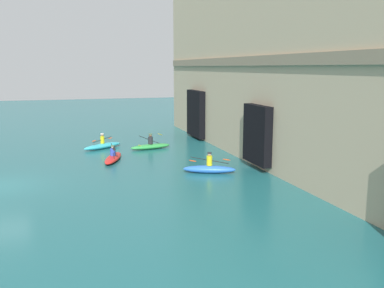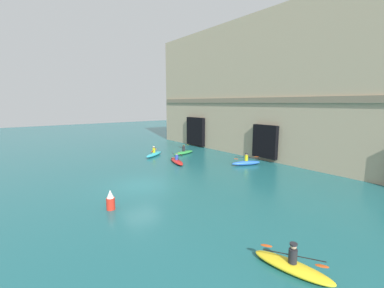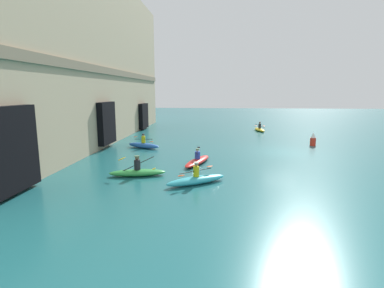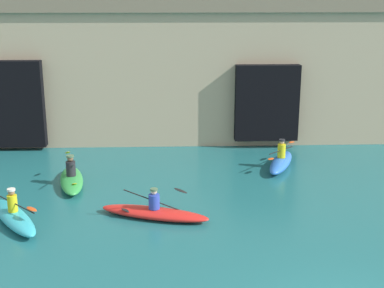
{
  "view_description": "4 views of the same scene",
  "coord_description": "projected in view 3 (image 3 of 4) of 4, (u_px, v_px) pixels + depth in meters",
  "views": [
    {
      "loc": [
        22.69,
        2.97,
        5.89
      ],
      "look_at": [
        -0.5,
        10.22,
        1.52
      ],
      "focal_mm": 40.0,
      "sensor_mm": 36.0,
      "label": 1
    },
    {
      "loc": [
        16.68,
        -8.03,
        6.02
      ],
      "look_at": [
        -3.22,
        7.17,
        1.97
      ],
      "focal_mm": 24.0,
      "sensor_mm": 36.0,
      "label": 2
    },
    {
      "loc": [
        -23.2,
        4.86,
        4.63
      ],
      "look_at": [
        -3.16,
        6.59,
        1.06
      ],
      "focal_mm": 28.0,
      "sensor_mm": 36.0,
      "label": 3
    },
    {
      "loc": [
        -3.81,
        -9.43,
        6.88
      ],
      "look_at": [
        -3.06,
        10.18,
        1.25
      ],
      "focal_mm": 50.0,
      "sensor_mm": 36.0,
      "label": 4
    }
  ],
  "objects": [
    {
      "name": "kayak_yellow",
      "position": [
        260.0,
        129.0,
        35.07
      ],
      "size": [
        2.99,
        1.28,
        1.08
      ],
      "rotation": [
        0.0,
        0.0,
        0.18
      ],
      "color": "yellow",
      "rests_on": "ground"
    },
    {
      "name": "marker_buoy",
      "position": [
        313.0,
        140.0,
        25.6
      ],
      "size": [
        0.48,
        0.48,
        1.16
      ],
      "color": "red",
      "rests_on": "ground"
    },
    {
      "name": "kayak_green",
      "position": [
        137.0,
        172.0,
        16.51
      ],
      "size": [
        1.42,
        3.17,
        1.14
      ],
      "rotation": [
        0.0,
        0.0,
        1.77
      ],
      "color": "green",
      "rests_on": "ground"
    },
    {
      "name": "cliff_bluff",
      "position": [
        69.0,
        54.0,
        24.12
      ],
      "size": [
        40.11,
        6.11,
        15.18
      ],
      "color": "tan",
      "rests_on": "ground"
    },
    {
      "name": "kayak_red",
      "position": [
        197.0,
        161.0,
        19.33
      ],
      "size": [
        3.61,
        1.86,
        1.02
      ],
      "rotation": [
        0.0,
        0.0,
        5.96
      ],
      "color": "red",
      "rests_on": "ground"
    },
    {
      "name": "kayak_cyan",
      "position": [
        196.0,
        179.0,
        15.08
      ],
      "size": [
        2.42,
        3.16,
        1.13
      ],
      "rotation": [
        0.0,
        0.0,
        5.29
      ],
      "color": "#33B2C6",
      "rests_on": "ground"
    },
    {
      "name": "ground_plane",
      "position": [
        280.0,
        152.0,
        23.16
      ],
      "size": [
        120.0,
        120.0,
        0.0
      ],
      "primitive_type": "plane",
      "color": "#1E6066"
    },
    {
      "name": "kayak_blue",
      "position": [
        144.0,
        145.0,
        24.59
      ],
      "size": [
        1.76,
        3.01,
        1.19
      ],
      "rotation": [
        0.0,
        0.0,
        4.32
      ],
      "color": "blue",
      "rests_on": "ground"
    }
  ]
}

